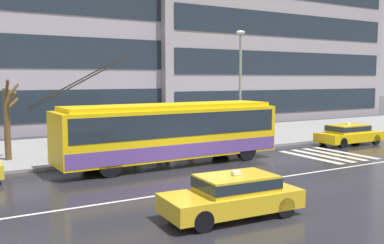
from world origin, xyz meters
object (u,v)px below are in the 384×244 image
at_px(taxi_oncoming_near, 233,194).
at_px(street_lamp, 240,78).
at_px(bus_shelter, 116,119).
at_px(street_tree_bare, 8,119).
at_px(taxi_ahead_of_bus, 349,133).
at_px(pedestrian_at_shelter, 168,134).
at_px(trolleybus, 171,131).
at_px(pedestrian_waiting_by_pole, 192,128).
at_px(pedestrian_approaching_curb, 135,123).
at_px(pedestrian_walking_past, 160,119).

bearing_deg(taxi_oncoming_near, street_lamp, 52.73).
distance_m(bus_shelter, street_lamp, 7.58).
bearing_deg(street_tree_bare, taxi_ahead_of_bus, -12.99).
height_order(taxi_ahead_of_bus, pedestrian_at_shelter, pedestrian_at_shelter).
xyz_separation_m(trolleybus, taxi_ahead_of_bus, (12.55, -0.03, -0.91)).
distance_m(taxi_ahead_of_bus, pedestrian_at_shelter, 11.75).
xyz_separation_m(bus_shelter, pedestrian_waiting_by_pole, (5.02, 0.55, -0.86)).
distance_m(taxi_oncoming_near, pedestrian_approaching_curb, 10.99).
xyz_separation_m(bus_shelter, pedestrian_approaching_curb, (0.68, -0.93, -0.22)).
height_order(pedestrian_at_shelter, street_tree_bare, street_tree_bare).
xyz_separation_m(taxi_oncoming_near, street_lamp, (7.82, 10.28, 3.44)).
bearing_deg(street_lamp, trolleybus, -158.88).
height_order(taxi_oncoming_near, pedestrian_waiting_by_pole, pedestrian_waiting_by_pole).
bearing_deg(bus_shelter, pedestrian_approaching_curb, -53.89).
xyz_separation_m(pedestrian_waiting_by_pole, street_tree_bare, (-10.35, 0.16, 1.02)).
relative_size(taxi_oncoming_near, pedestrian_waiting_by_pole, 2.55).
bearing_deg(pedestrian_at_shelter, street_tree_bare, 166.30).
bearing_deg(bus_shelter, pedestrian_walking_past, 12.17).
distance_m(taxi_oncoming_near, street_lamp, 13.37).
distance_m(pedestrian_at_shelter, street_tree_bare, 8.10).
bearing_deg(trolleybus, taxi_ahead_of_bus, -0.16).
relative_size(taxi_oncoming_near, bus_shelter, 1.07).
height_order(taxi_oncoming_near, street_tree_bare, street_tree_bare).
height_order(pedestrian_approaching_curb, street_tree_bare, street_tree_bare).
bearing_deg(pedestrian_approaching_curb, pedestrian_at_shelter, -8.41).
height_order(taxi_oncoming_near, taxi_ahead_of_bus, same).
distance_m(taxi_oncoming_near, taxi_ahead_of_bus, 16.70).
bearing_deg(pedestrian_walking_past, street_lamp, -26.70).
xyz_separation_m(pedestrian_at_shelter, street_lamp, (4.64, -0.30, 3.02)).
relative_size(bus_shelter, street_tree_bare, 1.01).
relative_size(pedestrian_approaching_curb, pedestrian_waiting_by_pole, 1.21).
height_order(taxi_ahead_of_bus, pedestrian_waiting_by_pole, pedestrian_waiting_by_pole).
xyz_separation_m(pedestrian_approaching_curb, street_lamp, (6.44, -0.56, 2.36)).
height_order(pedestrian_waiting_by_pole, street_lamp, street_lamp).
relative_size(trolleybus, bus_shelter, 3.00).
bearing_deg(pedestrian_walking_past, bus_shelter, -167.83).
height_order(bus_shelter, street_lamp, street_lamp).
relative_size(taxi_oncoming_near, taxi_ahead_of_bus, 0.95).
bearing_deg(taxi_oncoming_near, street_tree_bare, 110.33).
height_order(pedestrian_approaching_curb, street_lamp, street_lamp).
bearing_deg(pedestrian_approaching_curb, street_tree_bare, 164.76).
height_order(pedestrian_at_shelter, pedestrian_walking_past, pedestrian_walking_past).
relative_size(trolleybus, pedestrian_waiting_by_pole, 7.15).
bearing_deg(pedestrian_walking_past, street_tree_bare, 179.42).
height_order(pedestrian_approaching_curb, pedestrian_waiting_by_pole, pedestrian_approaching_curb).
bearing_deg(pedestrian_walking_past, pedestrian_waiting_by_pole, -2.20).
xyz_separation_m(taxi_oncoming_near, taxi_ahead_of_bus, (14.64, 8.03, 0.00)).
distance_m(pedestrian_approaching_curb, pedestrian_waiting_by_pole, 4.63).
distance_m(trolleybus, taxi_oncoming_near, 8.39).
bearing_deg(pedestrian_approaching_curb, street_lamp, -4.99).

